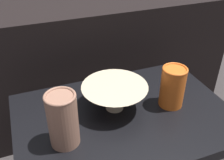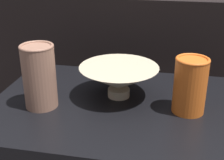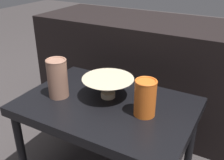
# 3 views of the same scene
# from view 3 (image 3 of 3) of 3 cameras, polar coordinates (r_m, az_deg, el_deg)

# --- Properties ---
(table) EXTENTS (0.72, 0.49, 0.40)m
(table) POSITION_cam_3_polar(r_m,az_deg,el_deg) (1.12, -1.11, -6.83)
(table) COLOR black
(table) RESTS_ON ground_plane
(couch_backdrop) EXTENTS (1.46, 0.50, 0.63)m
(couch_backdrop) POSITION_cam_3_polar(r_m,az_deg,el_deg) (1.63, 9.60, 1.74)
(couch_backdrop) COLOR black
(couch_backdrop) RESTS_ON ground_plane
(bowl) EXTENTS (0.22, 0.22, 0.09)m
(bowl) POSITION_cam_3_polar(r_m,az_deg,el_deg) (1.12, -0.87, -1.21)
(bowl) COLOR #C1B293
(bowl) RESTS_ON table
(vase_textured_left) EXTENTS (0.09, 0.09, 0.17)m
(vase_textured_left) POSITION_cam_3_polar(r_m,az_deg,el_deg) (1.14, -11.78, 0.49)
(vase_textured_left) COLOR #996B56
(vase_textured_left) RESTS_ON table
(vase_colorful_right) EXTENTS (0.08, 0.08, 0.15)m
(vase_colorful_right) POSITION_cam_3_polar(r_m,az_deg,el_deg) (0.99, 7.23, -3.77)
(vase_colorful_right) COLOR orange
(vase_colorful_right) RESTS_ON table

